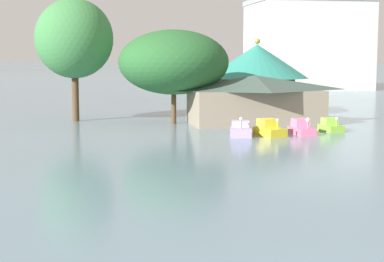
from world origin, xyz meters
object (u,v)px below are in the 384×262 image
at_px(shoreline_tree_tall_left, 74,39).
at_px(boathouse, 255,99).
at_px(pedal_boat_lime, 331,126).
at_px(pedal_boat_yellow, 269,129).
at_px(shoreline_tree_mid, 174,62).
at_px(pedal_boat_lavender, 241,130).
at_px(green_roof_pavilion, 257,74).
at_px(background_building_block, 307,44).
at_px(pedal_boat_pink, 302,128).

bearing_deg(shoreline_tree_tall_left, boathouse, -19.46).
xyz_separation_m(boathouse, shoreline_tree_tall_left, (-17.22, 6.09, 5.86)).
bearing_deg(pedal_boat_lime, pedal_boat_yellow, -78.34).
bearing_deg(boathouse, shoreline_tree_mid, 165.78).
bearing_deg(shoreline_tree_tall_left, pedal_boat_lavender, -48.28).
height_order(boathouse, green_roof_pavilion, green_roof_pavilion).
bearing_deg(pedal_boat_lavender, pedal_boat_lime, 114.98).
xyz_separation_m(pedal_boat_lime, boathouse, (-4.82, 7.06, 2.02)).
bearing_deg(pedal_boat_lime, shoreline_tree_mid, -131.38).
relative_size(pedal_boat_lime, green_roof_pavilion, 0.21).
relative_size(pedal_boat_lime, shoreline_tree_mid, 0.24).
distance_m(pedal_boat_lime, shoreline_tree_tall_left, 26.85).
relative_size(pedal_boat_lavender, pedal_boat_lime, 1.09).
bearing_deg(background_building_block, green_roof_pavilion, -116.68).
distance_m(green_roof_pavilion, background_building_block, 58.83).
bearing_deg(pedal_boat_lime, pedal_boat_pink, -73.34).
distance_m(pedal_boat_pink, shoreline_tree_tall_left, 25.02).
height_order(green_roof_pavilion, shoreline_tree_mid, shoreline_tree_mid).
distance_m(pedal_boat_pink, green_roof_pavilion, 20.29).
height_order(pedal_boat_yellow, boathouse, boathouse).
relative_size(pedal_boat_pink, shoreline_tree_mid, 0.28).
xyz_separation_m(pedal_boat_lime, background_building_block, (25.04, 70.89, 8.81)).
distance_m(boathouse, green_roof_pavilion, 12.13).
relative_size(boathouse, green_roof_pavilion, 1.12).
bearing_deg(background_building_block, pedal_boat_lime, -109.45).
relative_size(pedal_boat_pink, boathouse, 0.23).
distance_m(boathouse, shoreline_tree_mid, 8.71).
xyz_separation_m(boathouse, shoreline_tree_mid, (-7.72, 1.96, 3.52)).
height_order(pedal_boat_pink, green_roof_pavilion, green_roof_pavilion).
bearing_deg(pedal_boat_lime, shoreline_tree_tall_left, -126.47).
bearing_deg(pedal_boat_pink, shoreline_tree_mid, -140.32).
height_order(green_roof_pavilion, shoreline_tree_tall_left, shoreline_tree_tall_left).
relative_size(pedal_boat_lavender, shoreline_tree_mid, 0.26).
xyz_separation_m(shoreline_tree_tall_left, background_building_block, (47.08, 57.74, 0.93)).
distance_m(pedal_boat_yellow, pedal_boat_pink, 3.13).
bearing_deg(pedal_boat_pink, boathouse, -171.45).
bearing_deg(shoreline_tree_mid, background_building_block, 58.73).
relative_size(pedal_boat_lime, boathouse, 0.19).
bearing_deg(pedal_boat_yellow, green_roof_pavilion, 151.52).
relative_size(pedal_boat_pink, pedal_boat_lime, 1.19).
bearing_deg(green_roof_pavilion, pedal_boat_lime, -86.01).
relative_size(green_roof_pavilion, shoreline_tree_mid, 1.11).
xyz_separation_m(pedal_boat_yellow, pedal_boat_pink, (3.06, 0.64, -0.04)).
height_order(pedal_boat_lavender, pedal_boat_lime, pedal_boat_lavender).
distance_m(pedal_boat_yellow, shoreline_tree_mid, 13.77).
relative_size(pedal_boat_lavender, green_roof_pavilion, 0.23).
bearing_deg(green_roof_pavilion, boathouse, -107.16).
height_order(pedal_boat_lime, boathouse, boathouse).
distance_m(pedal_boat_pink, pedal_boat_lime, 3.44).
distance_m(pedal_boat_lavender, shoreline_tree_mid, 12.77).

